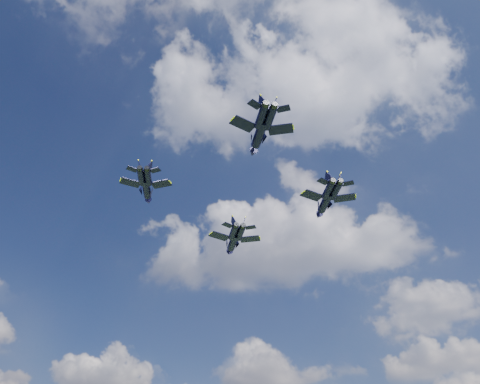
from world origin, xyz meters
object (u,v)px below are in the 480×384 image
at_px(jet_right, 325,203).
at_px(jet_slot, 259,135).
at_px(jet_lead, 233,242).
at_px(jet_left, 147,189).

bearing_deg(jet_right, jet_slot, -133.58).
xyz_separation_m(jet_lead, jet_left, (-13.75, -24.77, 2.81)).
relative_size(jet_lead, jet_slot, 1.06).
relative_size(jet_lead, jet_right, 1.01).
height_order(jet_lead, jet_left, jet_left).
xyz_separation_m(jet_right, jet_slot, (-10.12, -26.18, 1.23)).
relative_size(jet_left, jet_slot, 0.93).
bearing_deg(jet_left, jet_slot, -39.53).
distance_m(jet_left, jet_right, 42.09).
distance_m(jet_lead, jet_slot, 38.83).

